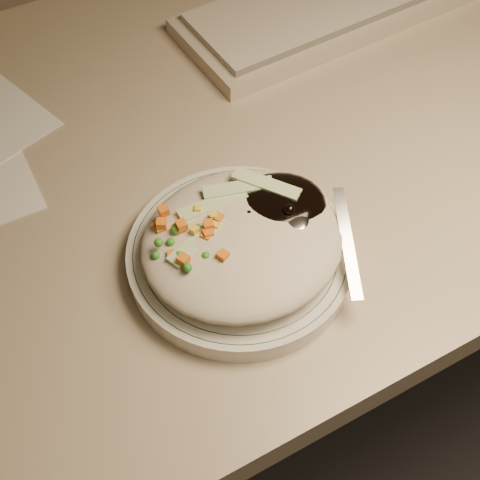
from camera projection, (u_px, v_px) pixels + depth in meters
desk at (226, 235)px, 0.93m from camera, size 1.40×0.70×0.74m
plate at (240, 256)px, 0.65m from camera, size 0.22×0.22×0.02m
plate_rim at (240, 250)px, 0.64m from camera, size 0.21×0.21×0.00m
meal at (244, 235)px, 0.62m from camera, size 0.21×0.19×0.05m
keyboard at (342, 1)px, 0.90m from camera, size 0.46×0.19×0.03m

